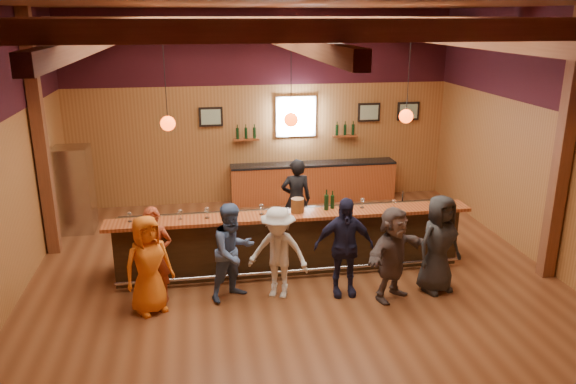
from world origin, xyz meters
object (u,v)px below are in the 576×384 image
Objects in this scene: customer_redvest at (155,255)px; customer_dark at (439,244)px; customer_denim at (233,252)px; bartender at (296,200)px; bar_counter at (290,238)px; customer_navy at (344,247)px; back_bar_cabinet at (313,182)px; ice_bucket at (298,205)px; bottle_a at (332,202)px; customer_brown at (393,254)px; stainless_fridge at (75,189)px; customer_white at (278,253)px; customer_orange at (148,265)px.

customer_dark reaches higher than customer_redvest.
bartender reaches higher than customer_denim.
customer_redvest is at bearing -157.73° from bar_counter.
customer_dark is (1.55, -0.13, -0.00)m from customer_navy.
back_bar_cabinet is 4.06m from ice_bucket.
bottle_a is at bearing 23.32° from customer_redvest.
customer_brown is 6.31× the size of ice_bucket.
stainless_fridge is at bearing 126.88° from customer_redvest.
customer_navy is at bearing 18.88° from customer_white.
back_bar_cabinet is at bearing 84.09° from customer_dark.
ice_bucket is (4.20, -2.71, 0.33)m from stainless_fridge.
back_bar_cabinet is 4.96m from customer_white.
customer_dark is 0.98× the size of bartender.
customer_brown is 4.77× the size of bottle_a.
customer_denim is 1.05× the size of customer_white.
customer_navy is (1.05, -0.09, 0.07)m from customer_white.
bartender is 6.85× the size of ice_bucket.
bar_counter is at bearing -108.34° from back_bar_cabinet.
customer_navy is 1.13m from bottle_a.
back_bar_cabinet is 2.59× the size of customer_orange.
customer_brown is (1.39, -1.49, 0.25)m from bar_counter.
customer_brown is 2.92m from bartender.
customer_orange is at bearing -160.48° from bottle_a.
customer_redvest is 3.43m from bartender.
customer_denim is at bearing 177.69° from customer_navy.
customer_dark reaches higher than back_bar_cabinet.
stainless_fridge is at bearing 131.32° from customer_dark.
customer_denim is at bearing -18.81° from customer_orange.
customer_navy reaches higher than customer_dark.
customer_redvest is (-2.31, -0.95, 0.26)m from bar_counter.
customer_orange is 3.78m from customer_brown.
customer_orange reaches higher than ice_bucket.
customer_dark reaches higher than bottle_a.
bottle_a is at bearing 106.44° from bartender.
customer_redvest is (0.08, 0.32, 0.00)m from customer_orange.
customer_redvest reaches higher than bar_counter.
bartender is at bearing 105.45° from bottle_a.
customer_denim is at bearing -146.17° from ice_bucket.
customer_redvest is 4.83× the size of bottle_a.
customer_orange is 4.80× the size of bottle_a.
customer_dark is at bearing -1.80° from customer_navy.
stainless_fridge is at bearing -168.07° from back_bar_cabinet.
customer_dark is at bearing -31.03° from stainless_fridge.
customer_white is at bearing 3.66° from customer_redvest.
customer_redvest is 4.54m from customer_dark.
bar_counter is at bearing 75.96° from bartender.
back_bar_cabinet is at bearing 11.93° from stainless_fridge.
customer_redvest is (-3.50, -4.52, 0.30)m from back_bar_cabinet.
customer_orange is at bearing -175.84° from customer_navy.
bartender is at bearing 14.11° from customer_orange.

